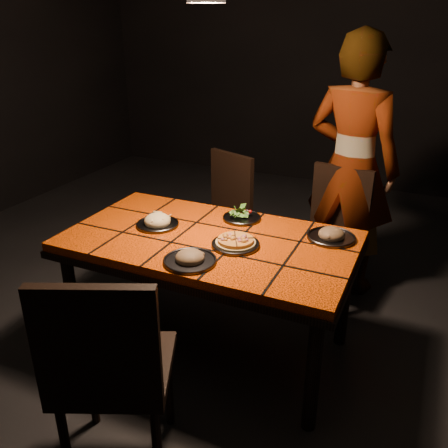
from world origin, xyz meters
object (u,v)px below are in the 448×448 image
at_px(chair_far_left, 222,206).
at_px(plate_pasta, 157,222).
at_px(dining_table, 210,250).
at_px(chair_far_right, 333,226).
at_px(diner, 352,167).
at_px(chair_near, 109,366).
at_px(plate_pizza, 236,243).

height_order(chair_far_left, plate_pasta, chair_far_left).
bearing_deg(chair_far_left, dining_table, -47.81).
xyz_separation_m(chair_far_right, diner, (0.05, 0.20, 0.38)).
bearing_deg(plate_pasta, diner, 50.61).
height_order(chair_near, diner, diner).
height_order(chair_far_right, diner, diner).
bearing_deg(diner, chair_far_right, 89.60).
bearing_deg(chair_far_right, plate_pizza, -99.61).
distance_m(chair_far_left, plate_pizza, 1.14).
relative_size(chair_near, diner, 0.56).
xyz_separation_m(dining_table, plate_pasta, (-0.35, 0.01, 0.10)).
bearing_deg(chair_near, diner, -128.09).
distance_m(dining_table, chair_far_right, 1.06).
xyz_separation_m(dining_table, plate_pizza, (0.18, -0.04, 0.10)).
xyz_separation_m(chair_far_left, chair_far_right, (0.87, -0.02, 0.00)).
xyz_separation_m(chair_far_right, plate_pasta, (-0.86, -0.91, 0.23)).
distance_m(diner, plate_pasta, 1.44).
relative_size(chair_near, plate_pasta, 4.13).
bearing_deg(plate_pizza, chair_near, -99.66).
height_order(chair_far_right, plate_pizza, chair_far_right).
height_order(plate_pizza, plate_pasta, plate_pasta).
bearing_deg(chair_far_left, plate_pasta, -68.00).
distance_m(chair_near, chair_far_right, 1.96).
bearing_deg(plate_pasta, chair_far_right, 46.70).
bearing_deg(chair_far_right, chair_near, -95.18).
relative_size(chair_far_right, diner, 0.51).
relative_size(chair_far_left, chair_far_right, 1.00).
relative_size(diner, plate_pizza, 6.27).
height_order(chair_far_left, chair_far_right, chair_far_right).
bearing_deg(diner, chair_near, 89.48).
bearing_deg(plate_pizza, diner, 71.81).
bearing_deg(chair_near, plate_pizza, -123.25).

